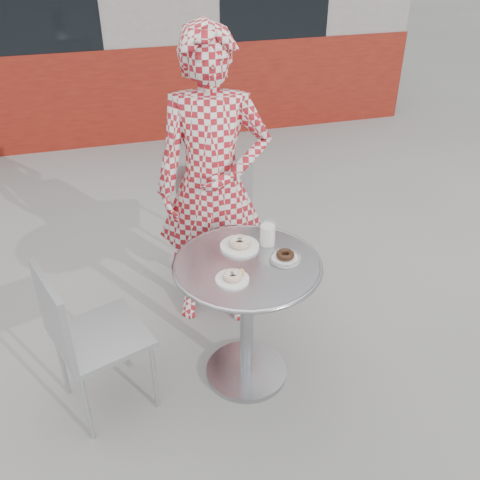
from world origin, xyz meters
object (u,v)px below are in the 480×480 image
object	(u,v)px
chair_far	(212,242)
chair_left	(104,364)
bistro_table	(247,293)
plate_near	(233,277)
plate_far	(240,244)
seated_person	(213,187)
plate_checker	(285,257)
milk_cup	(268,234)

from	to	relation	value
chair_far	chair_left	size ratio (longest dim) A/B	1.12
bistro_table	plate_near	xyz separation A→B (m)	(-0.10, -0.11, 0.20)
bistro_table	plate_far	size ratio (longest dim) A/B	3.76
bistro_table	plate_near	size ratio (longest dim) A/B	4.74
seated_person	plate_far	world-z (taller)	seated_person
plate_near	chair_far	bearing A→B (deg)	82.44
bistro_table	chair_left	size ratio (longest dim) A/B	0.87
bistro_table	plate_checker	xyz separation A→B (m)	(0.19, -0.02, 0.20)
plate_near	plate_checker	size ratio (longest dim) A/B	1.00
seated_person	plate_far	bearing A→B (deg)	-71.93
chair_far	plate_far	bearing A→B (deg)	94.00
chair_far	milk_cup	bearing A→B (deg)	104.44
plate_checker	milk_cup	distance (m)	0.17
bistro_table	chair_far	world-z (taller)	chair_far
chair_far	chair_left	world-z (taller)	chair_far
chair_left	milk_cup	distance (m)	1.06
chair_far	milk_cup	world-z (taller)	chair_far
plate_far	milk_cup	xyz separation A→B (m)	(0.14, -0.01, 0.04)
bistro_table	seated_person	size ratio (longest dim) A/B	0.43
plate_far	plate_checker	size ratio (longest dim) A/B	1.26
bistro_table	chair_left	world-z (taller)	chair_left
chair_far	chair_left	xyz separation A→B (m)	(-0.78, -0.92, -0.03)
chair_far	chair_left	distance (m)	1.21
plate_far	chair_left	bearing A→B (deg)	-169.73
seated_person	plate_far	size ratio (longest dim) A/B	8.84
plate_near	bistro_table	bearing A→B (deg)	47.14
chair_far	plate_checker	distance (m)	1.06
chair_left	plate_far	distance (m)	0.92
chair_left	bistro_table	bearing A→B (deg)	-109.53
milk_cup	chair_left	bearing A→B (deg)	-172.10
chair_left	plate_near	xyz separation A→B (m)	(0.65, -0.12, 0.50)
plate_near	milk_cup	world-z (taller)	milk_cup
plate_near	milk_cup	size ratio (longest dim) A/B	1.21
bistro_table	plate_far	bearing A→B (deg)	88.78
bistro_table	plate_checker	world-z (taller)	plate_checker
plate_checker	bistro_table	bearing A→B (deg)	174.65
plate_far	plate_checker	world-z (taller)	plate_far
chair_far	chair_left	bearing A→B (deg)	55.68
seated_person	plate_checker	bearing A→B (deg)	-56.34
chair_far	plate_far	size ratio (longest dim) A/B	4.85
bistro_table	milk_cup	size ratio (longest dim) A/B	5.73
plate_far	bistro_table	bearing A→B (deg)	-91.22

